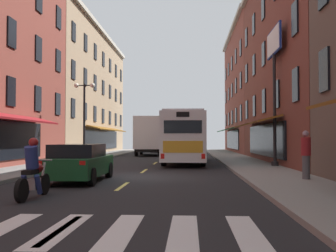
{
  "coord_description": "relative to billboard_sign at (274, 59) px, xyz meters",
  "views": [
    {
      "loc": [
        2.31,
        -17.01,
        1.62
      ],
      "look_at": [
        1.01,
        6.69,
        2.41
      ],
      "focal_mm": 42.25,
      "sensor_mm": 36.0,
      "label": 1
    }
  ],
  "objects": [
    {
      "name": "crosswalk_near",
      "position": [
        -7.05,
        -15.24,
        -6.1
      ],
      "size": [
        7.1,
        2.8,
        0.01
      ],
      "color": "silver",
      "rests_on": "ground"
    },
    {
      "name": "sedan_mid",
      "position": [
        -8.53,
        26.9,
        -5.38
      ],
      "size": [
        1.98,
        4.62,
        1.4
      ],
      "color": "navy",
      "rests_on": "ground"
    },
    {
      "name": "sidewalk_right",
      "position": [
        -1.15,
        -5.24,
        -6.03
      ],
      "size": [
        3.0,
        80.0,
        0.14
      ],
      "primitive_type": "cube",
      "color": "gray",
      "rests_on": "ground"
    },
    {
      "name": "transit_bus",
      "position": [
        -5.14,
        5.12,
        -4.36
      ],
      "size": [
        2.7,
        12.19,
        3.31
      ],
      "color": "silver",
      "rests_on": "ground"
    },
    {
      "name": "sedan_near",
      "position": [
        -8.98,
        -7.31,
        -5.38
      ],
      "size": [
        1.94,
        4.45,
        1.43
      ],
      "color": "#144723",
      "rests_on": "ground"
    },
    {
      "name": "box_truck",
      "position": [
        -8.68,
        16.58,
        -4.16
      ],
      "size": [
        2.53,
        7.19,
        3.72
      ],
      "color": "black",
      "rests_on": "ground"
    },
    {
      "name": "bicycle_near",
      "position": [
        -11.74,
        -0.93,
        -5.6
      ],
      "size": [
        1.71,
        0.48,
        0.91
      ],
      "color": "black",
      "rests_on": "sidewalk_left"
    },
    {
      "name": "motorcycle_rider",
      "position": [
        -9.0,
        -11.69,
        -5.39
      ],
      "size": [
        0.62,
        2.07,
        1.66
      ],
      "color": "black",
      "rests_on": "ground"
    },
    {
      "name": "billboard_sign",
      "position": [
        0.0,
        0.0,
        0.0
      ],
      "size": [
        0.4,
        3.23,
        7.69
      ],
      "color": "black",
      "rests_on": "sidewalk_right"
    },
    {
      "name": "ground_plane",
      "position": [
        -7.05,
        -5.24,
        -6.15
      ],
      "size": [
        34.8,
        80.0,
        0.1
      ],
      "primitive_type": "cube",
      "color": "black"
    },
    {
      "name": "pedestrian_mid",
      "position": [
        -0.43,
        -7.35,
        -5.03
      ],
      "size": [
        0.36,
        0.36,
        1.8
      ],
      "rotation": [
        0.0,
        0.0,
        2.17
      ],
      "color": "#4C4C51",
      "rests_on": "sidewalk_right"
    },
    {
      "name": "lane_centre_dashes",
      "position": [
        -7.05,
        -5.49,
        -6.1
      ],
      "size": [
        0.14,
        73.9,
        0.01
      ],
      "color": "#DBCC4C",
      "rests_on": "ground"
    },
    {
      "name": "sidewalk_left",
      "position": [
        -12.95,
        -5.24,
        -6.03
      ],
      "size": [
        3.0,
        80.0,
        0.14
      ],
      "primitive_type": "cube",
      "color": "gray",
      "rests_on": "ground"
    },
    {
      "name": "street_lamp_twin",
      "position": [
        -11.82,
        3.91,
        -3.05
      ],
      "size": [
        1.42,
        0.32,
        5.26
      ],
      "color": "black",
      "rests_on": "sidewalk_left"
    }
  ]
}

